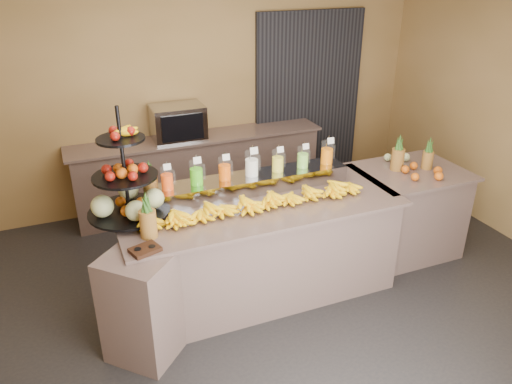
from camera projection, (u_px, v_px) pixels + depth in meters
ground at (273, 308)px, 4.53m from camera, size 6.00×6.00×0.00m
room_envelope at (259, 82)px, 4.45m from camera, size 6.04×5.02×2.82m
buffet_counter at (250, 253)px, 4.50m from camera, size 2.75×1.25×0.93m
right_counter at (405, 211)px, 5.25m from camera, size 1.08×0.88×0.93m
back_ledge at (200, 172)px, 6.21m from camera, size 3.10×0.55×0.93m
pitcher_tray at (252, 183)px, 4.59m from camera, size 1.85×0.30×0.15m
juice_pitcher_orange_a at (167, 180)px, 4.25m from camera, size 0.11×0.11×0.26m
juice_pitcher_green at (196, 174)px, 4.34m from camera, size 0.12×0.12×0.28m
juice_pitcher_orange_b at (225, 170)px, 4.43m from camera, size 0.11×0.12×0.27m
juice_pitcher_milk at (252, 165)px, 4.52m from camera, size 0.12×0.13×0.30m
juice_pitcher_lemon at (278, 162)px, 4.61m from camera, size 0.11×0.12×0.27m
juice_pitcher_lime at (303, 158)px, 4.70m from camera, size 0.11×0.11×0.26m
juice_pitcher_orange_c at (327, 154)px, 4.79m from camera, size 0.12×0.12×0.29m
banana_heap at (257, 199)px, 4.29m from camera, size 2.06×0.19×0.17m
fruit_stand at (133, 190)px, 4.06m from camera, size 0.85×0.85×0.95m
condiment_caddy at (145, 250)px, 3.66m from camera, size 0.25×0.21×0.03m
pineapple_left_a at (148, 221)px, 3.80m from camera, size 0.13×0.13×0.38m
pineapple_left_b at (151, 186)px, 4.34m from camera, size 0.13×0.13×0.40m
right_fruit_pile at (417, 166)px, 4.97m from camera, size 0.42×0.40×0.22m
oven_warmer at (178, 122)px, 5.84m from camera, size 0.61×0.43×0.40m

